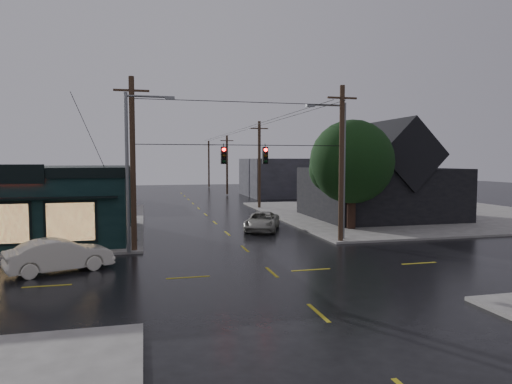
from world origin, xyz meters
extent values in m
plane|color=black|center=(0.00, 0.00, 0.00)|extent=(160.00, 160.00, 0.00)
cube|color=#625F5B|center=(20.00, 20.00, 0.07)|extent=(28.00, 28.00, 0.15)
cube|color=black|center=(-15.00, 13.00, 2.25)|extent=(16.00, 12.00, 4.20)
cube|color=black|center=(-15.00, 13.00, 4.65)|extent=(16.30, 12.30, 0.60)
cube|color=black|center=(15.00, 17.00, 2.40)|extent=(12.00, 11.00, 4.50)
cylinder|color=black|center=(9.51, 11.25, 1.99)|extent=(0.70, 0.70, 3.68)
sphere|color=black|center=(9.51, 11.25, 5.26)|extent=(6.40, 6.40, 6.40)
cylinder|color=black|center=(0.00, 6.50, 6.30)|extent=(13.00, 0.04, 0.04)
cube|color=#302923|center=(-14.00, 40.00, 2.20)|extent=(12.00, 10.00, 4.40)
cube|color=#29292E|center=(16.00, 45.00, 2.80)|extent=(14.00, 12.00, 5.60)
imported|color=beige|center=(-9.91, 2.58, 0.80)|extent=(5.14, 3.40, 1.60)
imported|color=gray|center=(2.85, 12.76, 0.70)|extent=(4.02, 5.57, 1.41)
camera|label=1|loc=(-5.90, -20.75, 5.38)|focal=32.00mm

